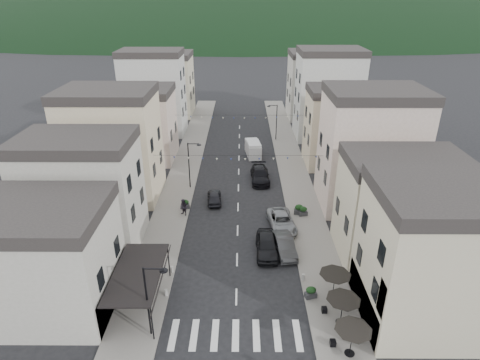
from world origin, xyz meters
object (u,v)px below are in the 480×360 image
(parked_car_a, at_px, (267,245))
(parked_car_b, at_px, (285,245))
(pedestrian_a, at_px, (145,261))
(delivery_van, at_px, (253,148))
(parked_car_c, at_px, (282,221))
(pedestrian_b, at_px, (184,207))
(parked_car_d, at_px, (260,175))
(parked_car_e, at_px, (214,197))

(parked_car_a, distance_m, parked_car_b, 1.70)
(pedestrian_a, bearing_deg, delivery_van, 81.77)
(parked_car_c, distance_m, pedestrian_b, 10.82)
(pedestrian_b, bearing_deg, parked_car_b, 5.38)
(parked_car_b, xyz_separation_m, parked_car_c, (0.11, 4.35, -0.01))
(delivery_van, relative_size, pedestrian_b, 2.56)
(parked_car_b, bearing_deg, parked_car_d, 89.04)
(parked_car_a, bearing_deg, parked_car_e, 119.07)
(parked_car_a, relative_size, parked_car_b, 1.09)
(parked_car_b, relative_size, parked_car_c, 0.86)
(delivery_van, relative_size, pedestrian_a, 2.51)
(parked_car_a, distance_m, pedestrian_a, 11.27)
(pedestrian_a, bearing_deg, parked_car_e, 79.68)
(parked_car_b, relative_size, pedestrian_b, 2.41)
(parked_car_e, bearing_deg, delivery_van, -112.73)
(parked_car_b, bearing_deg, parked_car_a, 177.05)
(parked_car_e, bearing_deg, pedestrian_b, 41.37)
(parked_car_e, bearing_deg, parked_car_b, 121.65)
(parked_car_b, distance_m, parked_car_e, 12.36)
(parked_car_b, height_order, parked_car_c, parked_car_b)
(parked_car_e, relative_size, delivery_van, 0.81)
(delivery_van, bearing_deg, parked_car_e, -115.60)
(parked_car_a, xyz_separation_m, parked_car_b, (1.69, 0.12, -0.09))
(parked_car_e, xyz_separation_m, delivery_van, (4.92, 14.96, 0.43))
(parked_car_e, bearing_deg, parked_car_d, -137.83)
(parked_car_a, height_order, parked_car_c, parked_car_a)
(parked_car_c, relative_size, pedestrian_a, 2.75)
(parked_car_d, bearing_deg, pedestrian_b, -135.68)
(parked_car_d, height_order, delivery_van, delivery_van)
(parked_car_d, distance_m, pedestrian_a, 21.84)
(parked_car_c, xyz_separation_m, pedestrian_a, (-12.69, -7.36, 0.35))
(parked_car_c, bearing_deg, parked_car_d, 92.19)
(parked_car_d, xyz_separation_m, parked_car_e, (-5.60, -5.94, -0.15))
(parked_car_e, height_order, delivery_van, delivery_van)
(pedestrian_a, height_order, pedestrian_b, pedestrian_a)
(parked_car_b, height_order, pedestrian_b, pedestrian_b)
(parked_car_e, distance_m, delivery_van, 15.75)
(delivery_van, height_order, pedestrian_a, delivery_van)
(parked_car_e, relative_size, pedestrian_b, 2.07)
(parked_car_a, relative_size, pedestrian_b, 2.62)
(pedestrian_b, bearing_deg, parked_car_a, 0.12)
(parked_car_c, height_order, pedestrian_a, pedestrian_a)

